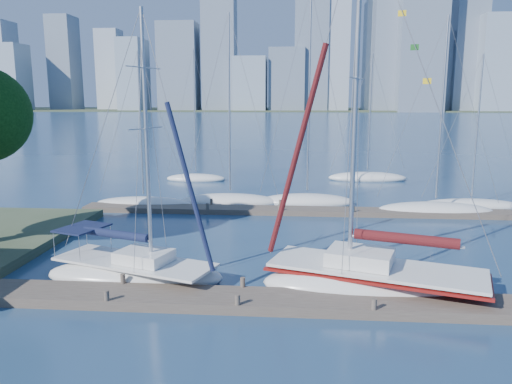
{
  "coord_description": "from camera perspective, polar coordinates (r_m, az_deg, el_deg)",
  "views": [
    {
      "loc": [
        2.1,
        -18.22,
        7.97
      ],
      "look_at": [
        0.29,
        4.0,
        3.76
      ],
      "focal_mm": 35.0,
      "sensor_mm": 36.0,
      "label": 1
    }
  ],
  "objects": [
    {
      "name": "bg_boat_7",
      "position": [
        50.26,
        12.61,
        1.63
      ],
      "size": [
        7.94,
        4.05,
        12.49
      ],
      "rotation": [
        0.0,
        0.0,
        0.23
      ],
      "color": "silver",
      "rests_on": "ground"
    },
    {
      "name": "sailboat_navy",
      "position": [
        22.77,
        -13.76,
        -7.55
      ],
      "size": [
        8.29,
        5.01,
        12.06
      ],
      "rotation": [
        0.0,
        0.0,
        -0.33
      ],
      "color": "silver",
      "rests_on": "ground"
    },
    {
      "name": "near_dock",
      "position": [
        19.92,
        -1.81,
        -12.26
      ],
      "size": [
        26.0,
        2.0,
        0.4
      ],
      "primitive_type": "cube",
      "color": "#463C33",
      "rests_on": "ground"
    },
    {
      "name": "bg_boat_2",
      "position": [
        38.01,
        5.86,
        -0.97
      ],
      "size": [
        7.55,
        3.77,
        15.98
      ],
      "rotation": [
        0.0,
        0.0,
        0.19
      ],
      "color": "silver",
      "rests_on": "ground"
    },
    {
      "name": "far_shore",
      "position": [
        338.32,
        4.34,
        9.32
      ],
      "size": [
        800.0,
        100.0,
        1.5
      ],
      "primitive_type": "cube",
      "color": "#38472D",
      "rests_on": "ground"
    },
    {
      "name": "bg_boat_6",
      "position": [
        49.19,
        -6.87,
        1.6
      ],
      "size": [
        6.07,
        2.88,
        12.73
      ],
      "rotation": [
        0.0,
        0.0,
        -0.16
      ],
      "color": "silver",
      "rests_on": "ground"
    },
    {
      "name": "bg_boat_0",
      "position": [
        38.13,
        -12.68,
        -1.26
      ],
      "size": [
        7.52,
        3.2,
        11.59
      ],
      "rotation": [
        0.0,
        0.0,
        -0.15
      ],
      "color": "silver",
      "rests_on": "ground"
    },
    {
      "name": "sailboat_maroon",
      "position": [
        21.46,
        13.47,
        -8.09
      ],
      "size": [
        9.86,
        5.8,
        15.64
      ],
      "rotation": [
        0.0,
        0.0,
        -0.31
      ],
      "color": "silver",
      "rests_on": "ground"
    },
    {
      "name": "ground",
      "position": [
        20.0,
        -1.81,
        -12.79
      ],
      "size": [
        700.0,
        700.0,
        0.0
      ],
      "primitive_type": "plane",
      "color": "navy",
      "rests_on": "ground"
    },
    {
      "name": "far_dock",
      "position": [
        35.1,
        4.37,
        -2.15
      ],
      "size": [
        30.0,
        1.8,
        0.36
      ],
      "primitive_type": "cube",
      "color": "#463C33",
      "rests_on": "ground"
    },
    {
      "name": "bg_boat_4",
      "position": [
        36.91,
        19.8,
        -1.95
      ],
      "size": [
        8.29,
        4.1,
        13.66
      ],
      "rotation": [
        0.0,
        0.0,
        -0.21
      ],
      "color": "silver",
      "rests_on": "ground"
    },
    {
      "name": "skyline",
      "position": [
        310.57,
        9.13,
        16.08
      ],
      "size": [
        503.68,
        51.31,
        123.86
      ],
      "color": "#7C8EA0",
      "rests_on": "ground"
    },
    {
      "name": "bg_boat_1",
      "position": [
        37.97,
        -2.95,
        -0.98
      ],
      "size": [
        7.88,
        4.2,
        14.34
      ],
      "rotation": [
        0.0,
        0.0,
        -0.25
      ],
      "color": "silver",
      "rests_on": "ground"
    },
    {
      "name": "bg_boat_5",
      "position": [
        39.9,
        23.37,
        -1.37
      ],
      "size": [
        7.46,
        2.54,
        11.32
      ],
      "rotation": [
        0.0,
        0.0,
        0.07
      ],
      "color": "silver",
      "rests_on": "ground"
    }
  ]
}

